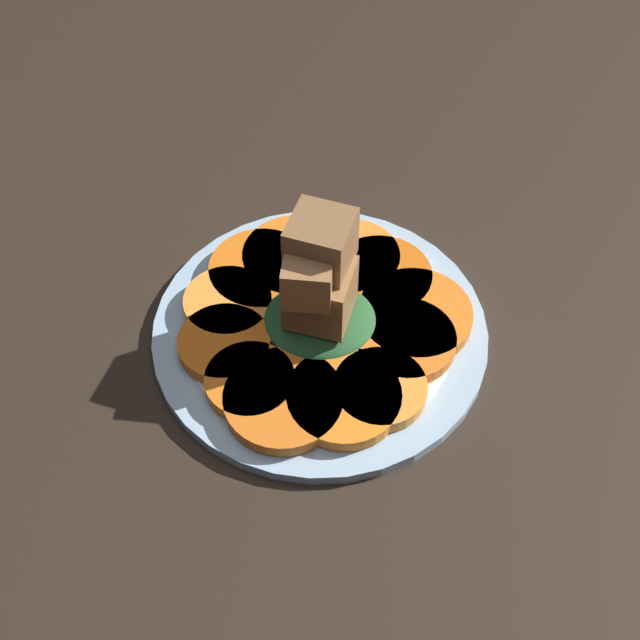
# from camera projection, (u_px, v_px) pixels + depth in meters

# --- Properties ---
(table_slab) EXTENTS (1.20, 1.20, 0.02)m
(table_slab) POSITION_uv_depth(u_px,v_px,m) (320.00, 344.00, 0.72)
(table_slab) COLOR black
(table_slab) RESTS_ON ground
(plate) EXTENTS (0.26, 0.26, 0.01)m
(plate) POSITION_uv_depth(u_px,v_px,m) (320.00, 332.00, 0.71)
(plate) COLOR #99B7D1
(plate) RESTS_ON table_slab
(carrot_slice_0) EXTENTS (0.09, 0.09, 0.01)m
(carrot_slice_0) POSITION_uv_depth(u_px,v_px,m) (296.00, 258.00, 0.74)
(carrot_slice_0) COLOR orange
(carrot_slice_0) RESTS_ON plate
(carrot_slice_1) EXTENTS (0.09, 0.09, 0.01)m
(carrot_slice_1) POSITION_uv_depth(u_px,v_px,m) (261.00, 271.00, 0.73)
(carrot_slice_1) COLOR orange
(carrot_slice_1) RESTS_ON plate
(carrot_slice_2) EXTENTS (0.07, 0.07, 0.01)m
(carrot_slice_2) POSITION_uv_depth(u_px,v_px,m) (228.00, 303.00, 0.71)
(carrot_slice_2) COLOR orange
(carrot_slice_2) RESTS_ON plate
(carrot_slice_3) EXTENTS (0.07, 0.07, 0.01)m
(carrot_slice_3) POSITION_uv_depth(u_px,v_px,m) (224.00, 344.00, 0.68)
(carrot_slice_3) COLOR orange
(carrot_slice_3) RESTS_ON plate
(carrot_slice_4) EXTENTS (0.07, 0.07, 0.01)m
(carrot_slice_4) POSITION_uv_depth(u_px,v_px,m) (250.00, 382.00, 0.66)
(carrot_slice_4) COLOR orange
(carrot_slice_4) RESTS_ON plate
(carrot_slice_5) EXTENTS (0.09, 0.09, 0.01)m
(carrot_slice_5) POSITION_uv_depth(u_px,v_px,m) (283.00, 400.00, 0.65)
(carrot_slice_5) COLOR orange
(carrot_slice_5) RESTS_ON plate
(carrot_slice_6) EXTENTS (0.09, 0.09, 0.01)m
(carrot_slice_6) POSITION_uv_depth(u_px,v_px,m) (344.00, 397.00, 0.65)
(carrot_slice_6) COLOR orange
(carrot_slice_6) RESTS_ON plate
(carrot_slice_7) EXTENTS (0.07, 0.07, 0.01)m
(carrot_slice_7) POSITION_uv_depth(u_px,v_px,m) (380.00, 389.00, 0.66)
(carrot_slice_7) COLOR orange
(carrot_slice_7) RESTS_ON plate
(carrot_slice_8) EXTENTS (0.08, 0.08, 0.01)m
(carrot_slice_8) POSITION_uv_depth(u_px,v_px,m) (405.00, 341.00, 0.69)
(carrot_slice_8) COLOR orange
(carrot_slice_8) RESTS_ON plate
(carrot_slice_9) EXTENTS (0.09, 0.09, 0.01)m
(carrot_slice_9) POSITION_uv_depth(u_px,v_px,m) (415.00, 315.00, 0.70)
(carrot_slice_9) COLOR orange
(carrot_slice_9) RESTS_ON plate
(carrot_slice_10) EXTENTS (0.08, 0.08, 0.01)m
(carrot_slice_10) POSITION_uv_depth(u_px,v_px,m) (380.00, 277.00, 0.73)
(carrot_slice_10) COLOR #D35E11
(carrot_slice_10) RESTS_ON plate
(carrot_slice_11) EXTENTS (0.08, 0.08, 0.01)m
(carrot_slice_11) POSITION_uv_depth(u_px,v_px,m) (350.00, 259.00, 0.74)
(carrot_slice_11) COLOR orange
(carrot_slice_11) RESTS_ON plate
(center_pile) EXTENTS (0.09, 0.08, 0.11)m
(center_pile) POSITION_uv_depth(u_px,v_px,m) (320.00, 293.00, 0.67)
(center_pile) COLOR #235128
(center_pile) RESTS_ON plate
(fork) EXTENTS (0.17, 0.03, 0.00)m
(fork) POSITION_uv_depth(u_px,v_px,m) (329.00, 267.00, 0.74)
(fork) COLOR silver
(fork) RESTS_ON plate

